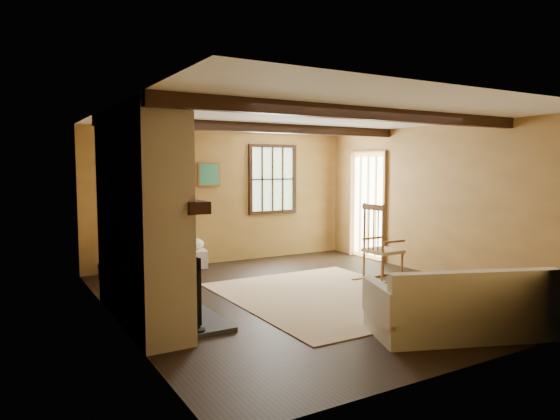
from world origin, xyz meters
TOP-DOWN VIEW (x-y plane):
  - ground at (0.00, 0.00)m, footprint 5.50×5.50m
  - room_envelope at (0.22, 0.26)m, footprint 5.02×5.52m
  - fireplace at (-2.23, -0.00)m, footprint 1.02×2.30m
  - rug at (0.20, -0.20)m, footprint 2.50×3.00m
  - rocking_chair at (1.44, 0.15)m, footprint 0.87×0.50m
  - sofa at (0.48, -2.16)m, footprint 1.98×1.40m
  - firewood_pile at (-1.92, 2.37)m, footprint 0.73×0.13m
  - laundry_basket at (-0.71, 2.55)m, footprint 0.56×0.47m
  - basket_pillow at (-0.71, 2.55)m, footprint 0.53×0.48m
  - armchair at (-1.61, 2.16)m, footprint 0.99×0.98m

SIDE VIEW (x-z plane):
  - ground at x=0.00m, z-range 0.00..0.00m
  - rug at x=0.20m, z-range 0.00..0.01m
  - firewood_pile at x=-1.92m, z-range 0.00..0.27m
  - laundry_basket at x=-0.71m, z-range 0.00..0.30m
  - sofa at x=0.48m, z-range -0.11..0.63m
  - armchair at x=-1.61m, z-range 0.00..0.71m
  - basket_pillow at x=-0.71m, z-range 0.30..0.52m
  - rocking_chair at x=1.44m, z-range -0.09..1.10m
  - fireplace at x=-2.23m, z-range -0.10..2.30m
  - room_envelope at x=0.22m, z-range 0.41..2.85m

